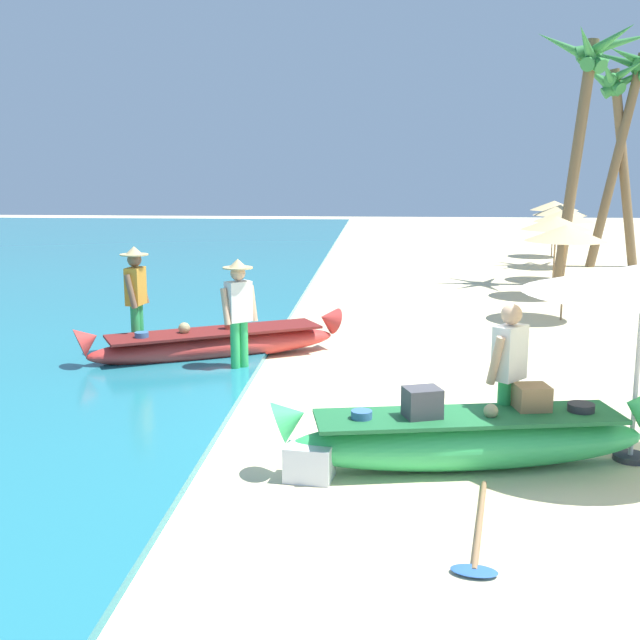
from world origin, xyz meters
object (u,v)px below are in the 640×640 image
object	(u,v)px
person_vendor_assistant	(136,295)
palm_tree_leaning_seaward	(589,78)
boat_green_foreground	(468,437)
palm_tree_tall_inland	(635,86)
paddle	(478,537)
person_tourist_customer	(509,370)
cooler_box	(309,462)
person_vendor_hatted	(239,308)
boat_red_midground	(216,343)
palm_tree_mid_cluster	(617,102)

from	to	relation	value
person_vendor_assistant	palm_tree_leaning_seaward	xyz separation A→B (m)	(8.92, 8.80, 4.15)
boat_green_foreground	palm_tree_tall_inland	distance (m)	18.87
person_vendor_assistant	paddle	size ratio (longest dim) A/B	1.00
person_tourist_customer	palm_tree_tall_inland	world-z (taller)	palm_tree_tall_inland
palm_tree_tall_inland	cooler_box	xyz separation A→B (m)	(-8.10, -17.39, -5.21)
paddle	cooler_box	bearing A→B (deg)	141.86
person_vendor_hatted	cooler_box	size ratio (longest dim) A/B	3.74
cooler_box	person_vendor_assistant	bearing A→B (deg)	132.40
boat_red_midground	person_tourist_customer	xyz separation A→B (m)	(3.96, -3.85, 0.65)
boat_green_foreground	person_vendor_hatted	bearing A→B (deg)	130.51
person_vendor_assistant	cooler_box	bearing A→B (deg)	-55.63
person_vendor_assistant	paddle	world-z (taller)	person_vendor_assistant
boat_green_foreground	person_vendor_hatted	distance (m)	4.64
boat_green_foreground	cooler_box	distance (m)	1.65
cooler_box	person_vendor_hatted	bearing A→B (deg)	117.70
boat_red_midground	palm_tree_leaning_seaward	size ratio (longest dim) A/B	0.62
person_vendor_hatted	palm_tree_tall_inland	world-z (taller)	palm_tree_tall_inland
person_tourist_customer	palm_tree_leaning_seaward	size ratio (longest dim) A/B	0.25
person_vendor_hatted	paddle	size ratio (longest dim) A/B	0.94
person_vendor_assistant	palm_tree_mid_cluster	distance (m)	17.25
palm_tree_tall_inland	palm_tree_leaning_seaward	xyz separation A→B (m)	(-2.33, -3.97, -0.18)
palm_tree_leaning_seaward	paddle	world-z (taller)	palm_tree_leaning_seaward
person_tourist_customer	paddle	world-z (taller)	person_tourist_customer
palm_tree_tall_inland	palm_tree_mid_cluster	distance (m)	0.64
person_vendor_hatted	palm_tree_mid_cluster	world-z (taller)	palm_tree_mid_cluster
paddle	person_vendor_hatted	bearing A→B (deg)	119.70
boat_green_foreground	palm_tree_mid_cluster	size ratio (longest dim) A/B	0.65
person_vendor_assistant	boat_green_foreground	bearing A→B (deg)	-41.52
palm_tree_tall_inland	palm_tree_leaning_seaward	distance (m)	4.61
boat_red_midground	paddle	xyz separation A→B (m)	(3.43, -5.91, -0.24)
person_vendor_hatted	palm_tree_mid_cluster	xyz separation A→B (m)	(9.04, 13.58, 3.94)
boat_green_foreground	palm_tree_leaning_seaward	bearing A→B (deg)	72.15
person_tourist_customer	palm_tree_mid_cluster	xyz separation A→B (m)	(5.61, 16.61, 4.01)
person_vendor_hatted	cooler_box	distance (m)	4.23
paddle	palm_tree_leaning_seaward	bearing A→B (deg)	73.71
boat_red_midground	palm_tree_tall_inland	distance (m)	16.94
boat_green_foreground	person_vendor_assistant	world-z (taller)	person_vendor_assistant
person_tourist_customer	boat_green_foreground	bearing A→B (deg)	-134.59
person_vendor_hatted	person_vendor_assistant	distance (m)	1.90
boat_green_foreground	person_tourist_customer	distance (m)	0.88
palm_tree_leaning_seaward	palm_tree_mid_cluster	world-z (taller)	palm_tree_leaning_seaward
boat_red_midground	palm_tree_leaning_seaward	xyz separation A→B (m)	(7.70, 8.69, 4.93)
paddle	palm_tree_mid_cluster	bearing A→B (deg)	71.79
person_vendor_assistant	cooler_box	world-z (taller)	person_vendor_assistant
boat_green_foreground	boat_red_midground	xyz separation A→B (m)	(-3.51, 4.31, -0.06)
boat_green_foreground	boat_red_midground	world-z (taller)	boat_green_foreground
palm_tree_leaning_seaward	cooler_box	world-z (taller)	palm_tree_leaning_seaward
cooler_box	palm_tree_tall_inland	bearing A→B (deg)	73.05
person_tourist_customer	cooler_box	size ratio (longest dim) A/B	3.55
palm_tree_tall_inland	boat_green_foreground	bearing A→B (deg)	-111.00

